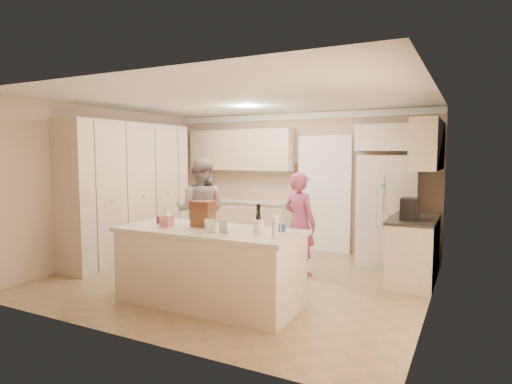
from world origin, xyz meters
The scene contains 41 objects.
floor centered at (0.00, 0.00, -0.01)m, with size 5.20×4.60×0.02m, color #937452.
ceiling centered at (0.00, 0.00, 2.61)m, with size 5.20×4.60×0.02m, color white.
wall_back centered at (0.00, 2.31, 1.30)m, with size 5.20×0.02×2.60m, color tan.
wall_front centered at (0.00, -2.31, 1.30)m, with size 5.20×0.02×2.60m, color tan.
wall_left centered at (-2.61, 0.00, 1.30)m, with size 0.02×4.60×2.60m, color tan.
wall_right centered at (2.61, 0.00, 1.30)m, with size 0.02×4.60×2.60m, color tan.
crown_back centered at (0.00, 2.26, 2.53)m, with size 5.20×0.08×0.12m, color white.
pantry_bank centered at (-2.30, 0.20, 1.18)m, with size 0.60×2.60×2.35m, color #C4B19B.
back_base_cab centered at (-1.15, 2.00, 0.44)m, with size 2.20×0.60×0.88m, color #C4B19B.
back_countertop centered at (-1.15, 1.99, 0.90)m, with size 2.24×0.63×0.04m, color beige.
back_upper_cab centered at (-1.15, 2.12, 1.90)m, with size 2.20×0.35×0.80m, color #C4B19B.
doorway_opening centered at (0.55, 2.28, 1.05)m, with size 0.90×0.06×2.10m, color black.
doorway_casing centered at (0.55, 2.24, 1.05)m, with size 1.02×0.03×2.22m, color white.
wall_frame_upper centered at (0.02, 2.27, 1.55)m, with size 0.15×0.02×0.20m, color brown.
wall_frame_lower centered at (0.02, 2.27, 1.28)m, with size 0.15×0.02×0.20m, color brown.
refrigerator centered at (1.71, 1.92, 0.90)m, with size 0.90×0.70×1.80m, color white.
fridge_seam centered at (1.71, 1.56, 0.90)m, with size 0.01×0.02×1.78m, color gray.
fridge_dispenser centered at (1.49, 1.55, 1.15)m, with size 0.22×0.03×0.35m, color black.
fridge_handle_l centered at (1.66, 1.55, 1.05)m, with size 0.02×0.02×0.85m, color silver.
fridge_handle_r centered at (1.76, 1.55, 1.05)m, with size 0.02×0.02×0.85m, color silver.
over_fridge_cab centered at (1.65, 2.12, 2.10)m, with size 0.95×0.35×0.45m, color #C4B19B.
right_base_cab centered at (2.30, 1.00, 0.44)m, with size 0.60×1.20×0.88m, color #C4B19B.
right_countertop centered at (2.29, 1.00, 0.90)m, with size 0.63×1.24×0.04m, color #2D2B28.
right_upper_cab centered at (2.43, 1.20, 1.95)m, with size 0.35×1.50×0.70m, color #C4B19B.
coffee_maker centered at (2.25, 0.80, 1.07)m, with size 0.22×0.28×0.30m, color black.
island_base centered at (0.20, -1.10, 0.44)m, with size 2.20×0.90×0.88m, color #C4B19B.
island_top centered at (0.20, -1.10, 0.90)m, with size 2.28×0.96×0.05m, color beige.
utensil_crock centered at (0.85, -1.05, 1.00)m, with size 0.13×0.13×0.15m, color white.
tissue_box centered at (-0.35, -1.20, 1.00)m, with size 0.13×0.13×0.14m, color #DD7583.
tissue_plume centered at (-0.35, -1.20, 1.10)m, with size 0.08×0.08×0.08m, color white.
dollhouse_body centered at (0.05, -1.00, 1.04)m, with size 0.26×0.18×0.22m, color brown.
dollhouse_roof centered at (0.05, -1.00, 1.20)m, with size 0.28×0.20×0.10m, color #592D1E.
jam_jar centered at (-0.60, -1.05, 0.97)m, with size 0.07×0.07×0.09m, color #59263F.
greeting_card_a centered at (0.35, -1.30, 1.01)m, with size 0.12×0.01×0.16m, color white.
greeting_card_b centered at (0.50, -1.25, 1.01)m, with size 0.12×0.01×0.16m, color silver.
water_bottle centered at (1.15, -1.25, 1.04)m, with size 0.07×0.07×0.24m, color silver.
shaker_salt centered at (1.02, -0.88, 0.97)m, with size 0.05×0.05×0.09m, color #314199.
shaker_pepper centered at (1.09, -0.88, 0.97)m, with size 0.05×0.05×0.09m, color #314199.
teen_boy centered at (-0.98, 0.46, 0.88)m, with size 0.86×0.67×1.76m, color gray.
teen_girl centered at (0.71, 0.61, 0.78)m, with size 0.57×0.37×1.55m, color #B44B8A.
fridge_magnets centered at (1.71, 1.56, 0.90)m, with size 0.76×0.02×1.44m, color tan, non-canonical shape.
Camera 1 is at (3.03, -5.37, 1.83)m, focal length 30.00 mm.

